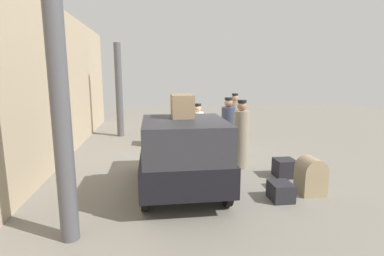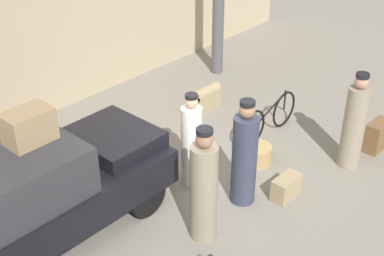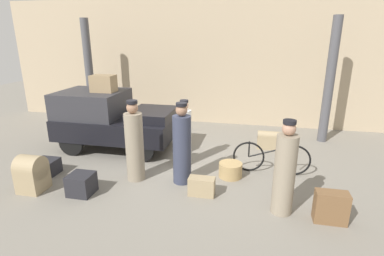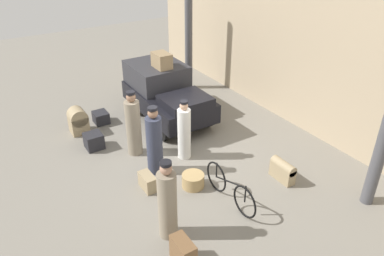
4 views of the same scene
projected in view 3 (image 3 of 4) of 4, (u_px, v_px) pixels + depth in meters
The scene contains 18 objects.
ground_plane at pixel (183, 164), 7.82m from camera, with size 30.00×30.00×0.00m, color gray.
station_building_facade at pixel (209, 63), 10.95m from camera, with size 16.00×0.15×4.50m.
canopy_pillar_left at pixel (89, 74), 10.60m from camera, with size 0.28×0.28×3.78m.
canopy_pillar_right at pixel (330, 82), 9.00m from camera, with size 0.28×0.28×3.78m.
truck at pixel (111, 118), 8.73m from camera, with size 3.34×1.77×1.68m.
bicycle at pixel (271, 158), 7.23m from camera, with size 1.84×0.04×0.81m.
wicker_basket at pixel (230, 170), 7.11m from camera, with size 0.55×0.55×0.35m.
porter_lifting_near_truck at pixel (134, 144), 6.80m from camera, with size 0.41×0.41×1.88m.
porter_standing_middle at pixel (182, 147), 6.66m from camera, with size 0.41×0.41×1.86m.
porter_carrying_trunk at pixel (285, 172), 5.49m from camera, with size 0.39×0.39×1.83m.
conductor_in_dark_uniform at pixel (184, 135), 7.64m from camera, with size 0.36×0.36×1.71m.
trunk_barrel_dark at pixel (32, 173), 6.42m from camera, with size 0.51×0.52×0.81m.
trunk_large_brown at pixel (47, 166), 7.26m from camera, with size 0.52×0.44×0.37m.
suitcase_small_leather at pixel (202, 186), 6.29m from camera, with size 0.55×0.27×0.39m.
trunk_wicker_pale at pixel (331, 207), 5.36m from camera, with size 0.57×0.29×0.59m.
trunk_umber_medium at pixel (81, 184), 6.33m from camera, with size 0.50×0.49×0.45m.
suitcase_tan_flat at pixel (269, 140), 8.80m from camera, with size 0.69×0.26×0.55m.
trunk_on_truck_roof at pixel (103, 84), 8.46m from camera, with size 0.66×0.44×0.47m.
Camera 3 is at (1.75, -6.97, 3.26)m, focal length 28.00 mm.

